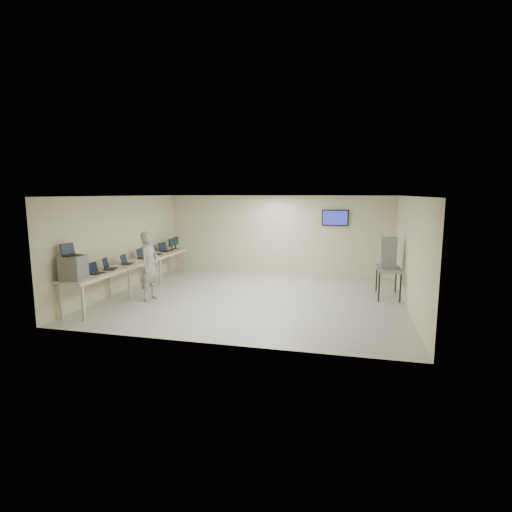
% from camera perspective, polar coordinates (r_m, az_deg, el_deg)
% --- Properties ---
extents(room, '(8.01, 7.01, 2.81)m').
position_cam_1_polar(room, '(10.90, -0.01, 1.23)').
color(room, '#B3B19C').
rests_on(room, ground).
extents(workbench, '(0.76, 6.00, 0.90)m').
position_cam_1_polar(workbench, '(12.29, -16.71, -1.02)').
color(workbench, tan).
rests_on(workbench, ground).
extents(equipment_box, '(0.54, 0.60, 0.55)m').
position_cam_1_polar(equipment_box, '(10.12, -24.61, -1.53)').
color(equipment_box, gray).
rests_on(equipment_box, workbench).
extents(laptop_on_box, '(0.40, 0.43, 0.29)m').
position_cam_1_polar(laptop_on_box, '(10.10, -25.00, 0.44)').
color(laptop_on_box, black).
rests_on(laptop_on_box, equipment_box).
extents(laptop_0, '(0.33, 0.38, 0.28)m').
position_cam_1_polar(laptop_0, '(10.69, -22.02, -1.96)').
color(laptop_0, black).
rests_on(laptop_0, workbench).
extents(laptop_1, '(0.42, 0.45, 0.30)m').
position_cam_1_polar(laptop_1, '(11.17, -20.35, -1.39)').
color(laptop_1, black).
rests_on(laptop_1, workbench).
extents(laptop_2, '(0.32, 0.37, 0.27)m').
position_cam_1_polar(laptop_2, '(11.84, -18.08, -0.75)').
color(laptop_2, black).
rests_on(laptop_2, workbench).
extents(laptop_3, '(0.34, 0.41, 0.30)m').
position_cam_1_polar(laptop_3, '(12.71, -15.91, 0.02)').
color(laptop_3, black).
rests_on(laptop_3, workbench).
extents(laptop_4, '(0.34, 0.40, 0.31)m').
position_cam_1_polar(laptop_4, '(13.36, -14.28, 0.51)').
color(laptop_4, black).
rests_on(laptop_4, workbench).
extents(laptop_5, '(0.40, 0.45, 0.31)m').
position_cam_1_polar(laptop_5, '(14.04, -12.92, 0.96)').
color(laptop_5, black).
rests_on(laptop_5, workbench).
extents(monitor_near, '(0.18, 0.41, 0.40)m').
position_cam_1_polar(monitor_near, '(14.39, -11.93, 1.85)').
color(monitor_near, black).
rests_on(monitor_near, workbench).
extents(monitor_far, '(0.19, 0.42, 0.41)m').
position_cam_1_polar(monitor_far, '(14.66, -11.42, 2.02)').
color(monitor_far, black).
rests_on(monitor_far, workbench).
extents(soldier, '(0.50, 0.71, 1.86)m').
position_cam_1_polar(soldier, '(11.13, -14.96, -1.41)').
color(soldier, gray).
rests_on(soldier, ground).
extents(side_table, '(0.64, 1.37, 0.82)m').
position_cam_1_polar(side_table, '(11.70, 18.40, -1.98)').
color(side_table, gray).
rests_on(side_table, ground).
extents(storage_bins, '(0.40, 0.45, 0.85)m').
position_cam_1_polar(storage_bins, '(11.62, 18.42, 0.45)').
color(storage_bins, gray).
rests_on(storage_bins, side_table).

